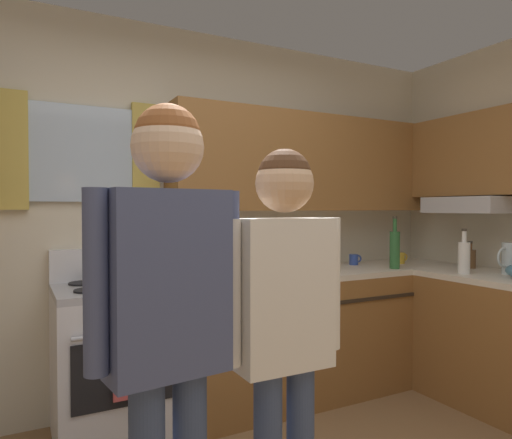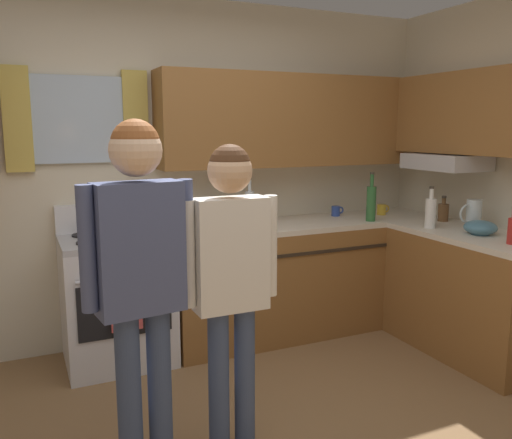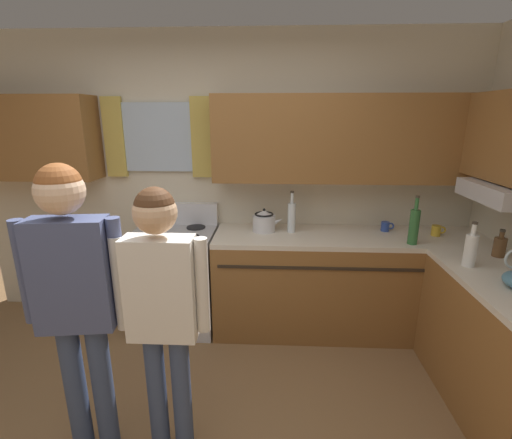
# 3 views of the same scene
# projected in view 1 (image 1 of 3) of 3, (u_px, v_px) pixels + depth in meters

# --- Properties ---
(back_wall_unit) EXTENTS (4.60, 0.42, 2.60)m
(back_wall_unit) POSITION_uv_depth(u_px,v_px,m) (178.00, 193.00, 3.17)
(back_wall_unit) COLOR beige
(back_wall_unit) RESTS_ON ground
(kitchen_counter_run) EXTENTS (2.31, 1.83, 0.90)m
(kitchen_counter_run) POSITION_uv_depth(u_px,v_px,m) (388.00, 334.00, 3.31)
(kitchen_counter_run) COLOR brown
(kitchen_counter_run) RESTS_ON ground
(stove_oven) EXTENTS (0.72, 0.67, 1.10)m
(stove_oven) POSITION_uv_depth(u_px,v_px,m) (119.00, 357.00, 2.75)
(stove_oven) COLOR silver
(stove_oven) RESTS_ON ground
(bottle_wine_green) EXTENTS (0.08, 0.08, 0.39)m
(bottle_wine_green) POSITION_uv_depth(u_px,v_px,m) (395.00, 249.00, 3.48)
(bottle_wine_green) COLOR #2D6633
(bottle_wine_green) RESTS_ON kitchen_counter_run
(bottle_tall_clear) EXTENTS (0.07, 0.07, 0.37)m
(bottle_tall_clear) POSITION_uv_depth(u_px,v_px,m) (268.00, 253.00, 3.27)
(bottle_tall_clear) COLOR silver
(bottle_tall_clear) RESTS_ON kitchen_counter_run
(bottle_milk_white) EXTENTS (0.08, 0.08, 0.31)m
(bottle_milk_white) POSITION_uv_depth(u_px,v_px,m) (464.00, 257.00, 3.20)
(bottle_milk_white) COLOR white
(bottle_milk_white) RESTS_ON kitchen_counter_run
(bottle_squat_brown) EXTENTS (0.08, 0.08, 0.21)m
(bottle_squat_brown) POSITION_uv_depth(u_px,v_px,m) (470.00, 258.00, 3.51)
(bottle_squat_brown) COLOR brown
(bottle_squat_brown) RESTS_ON kitchen_counter_run
(mug_mustard_yellow) EXTENTS (0.12, 0.08, 0.09)m
(mug_mustard_yellow) POSITION_uv_depth(u_px,v_px,m) (400.00, 258.00, 3.81)
(mug_mustard_yellow) COLOR gold
(mug_mustard_yellow) RESTS_ON kitchen_counter_run
(mug_cobalt_blue) EXTENTS (0.11, 0.07, 0.08)m
(mug_cobalt_blue) POSITION_uv_depth(u_px,v_px,m) (354.00, 259.00, 3.72)
(mug_cobalt_blue) COLOR #2D479E
(mug_cobalt_blue) RESTS_ON kitchen_counter_run
(stovetop_kettle) EXTENTS (0.27, 0.20, 0.21)m
(stovetop_kettle) POSITION_uv_depth(u_px,v_px,m) (236.00, 261.00, 3.17)
(stovetop_kettle) COLOR silver
(stovetop_kettle) RESTS_ON kitchen_counter_run
(water_pitcher) EXTENTS (0.19, 0.11, 0.22)m
(water_pitcher) POSITION_uv_depth(u_px,v_px,m) (510.00, 258.00, 3.17)
(water_pitcher) COLOR silver
(water_pitcher) RESTS_ON kitchen_counter_run
(adult_left) EXTENTS (0.52, 0.23, 1.68)m
(adult_left) POSITION_uv_depth(u_px,v_px,m) (168.00, 302.00, 1.45)
(adult_left) COLOR #38476B
(adult_left) RESTS_ON ground
(adult_in_plaid) EXTENTS (0.49, 0.21, 1.57)m
(adult_in_plaid) POSITION_uv_depth(u_px,v_px,m) (284.00, 309.00, 1.67)
(adult_in_plaid) COLOR #38476B
(adult_in_plaid) RESTS_ON ground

